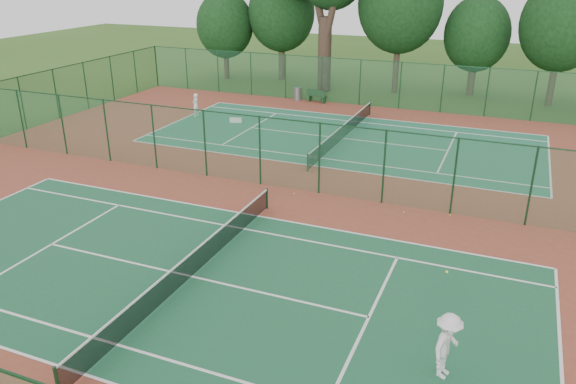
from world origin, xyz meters
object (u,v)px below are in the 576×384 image
(trash_bin, at_px, (298,94))
(player_far, at_px, (196,105))
(player_near, at_px, (447,346))
(kit_bag, at_px, (236,120))
(bench, at_px, (317,96))

(trash_bin, bearing_deg, player_far, -123.55)
(player_near, xyz_separation_m, player_far, (-20.32, 21.03, -0.14))
(player_near, relative_size, player_far, 1.17)
(player_near, height_order, player_far, player_near)
(trash_bin, height_order, kit_bag, trash_bin)
(player_near, distance_m, player_far, 29.25)
(player_far, relative_size, bench, 0.96)
(trash_bin, distance_m, kit_bag, 7.93)
(player_near, relative_size, kit_bag, 2.34)
(player_near, relative_size, bench, 1.12)
(trash_bin, bearing_deg, player_near, -61.51)
(player_near, bearing_deg, player_far, 59.63)
(bench, relative_size, kit_bag, 2.09)
(player_near, height_order, kit_bag, player_near)
(player_far, height_order, kit_bag, player_far)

